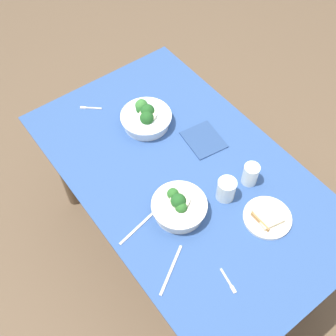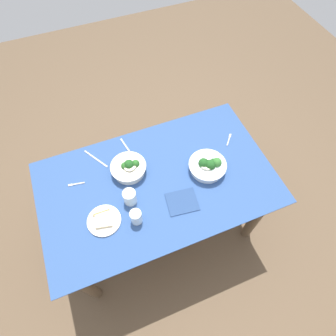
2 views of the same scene
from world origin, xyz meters
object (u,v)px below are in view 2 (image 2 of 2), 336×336
water_glass_center (130,197)px  water_glass_side (136,217)px  fork_by_near_bowl (229,139)px  table_knife_right (128,149)px  napkin_folded_upper (182,202)px  fork_by_far_bowl (76,184)px  bread_side_plate (104,220)px  table_knife_left (96,159)px  broccoli_bowl_near (129,168)px  broccoli_bowl_far (208,166)px

water_glass_center → water_glass_side: same height
fork_by_near_bowl → table_knife_right: size_ratio=0.43×
water_glass_center → fork_by_near_bowl: size_ratio=1.17×
table_knife_right → napkin_folded_upper: napkin_folded_upper is taller
water_glass_center → fork_by_far_bowl: size_ratio=0.99×
bread_side_plate → table_knife_left: (-0.06, -0.42, -0.01)m
broccoli_bowl_near → fork_by_near_bowl: broccoli_bowl_near is taller
broccoli_bowl_near → fork_by_far_bowl: broccoli_bowl_near is taller
bread_side_plate → broccoli_bowl_near: bearing=-131.9°
fork_by_near_bowl → fork_by_far_bowl: bearing=128.7°
bread_side_plate → table_knife_left: 0.43m
broccoli_bowl_near → fork_by_far_bowl: 0.33m
broccoli_bowl_far → table_knife_left: bearing=-28.1°
fork_by_near_bowl → table_knife_left: size_ratio=0.42×
fork_by_far_bowl → napkin_folded_upper: size_ratio=0.56×
water_glass_side → fork_by_near_bowl: size_ratio=1.16×
broccoli_bowl_near → water_glass_side: broccoli_bowl_near is taller
broccoli_bowl_far → table_knife_right: broccoli_bowl_far is taller
fork_by_far_bowl → water_glass_center: bearing=150.8°
water_glass_center → water_glass_side: size_ratio=1.01×
fork_by_far_bowl → fork_by_near_bowl: 1.02m
table_knife_left → napkin_folded_upper: (-0.39, 0.48, 0.00)m
bread_side_plate → water_glass_side: water_glass_side is taller
water_glass_side → table_knife_left: (0.11, -0.49, -0.05)m
broccoli_bowl_far → napkin_folded_upper: bearing=32.1°
fork_by_near_bowl → napkin_folded_upper: (0.47, 0.30, 0.00)m
broccoli_bowl_far → table_knife_left: size_ratio=1.14×
broccoli_bowl_far → table_knife_right: size_ratio=1.17×
broccoli_bowl_near → table_knife_right: size_ratio=1.10×
table_knife_left → broccoli_bowl_near: bearing=14.5°
fork_by_far_bowl → fork_by_near_bowl: size_ratio=1.18×
fork_by_near_bowl → table_knife_right: (0.65, -0.17, -0.00)m
broccoli_bowl_far → napkin_folded_upper: 0.28m
water_glass_side → napkin_folded_upper: (-0.28, -0.01, -0.05)m
napkin_folded_upper → fork_by_near_bowl: bearing=-147.1°
broccoli_bowl_far → fork_by_near_bowl: size_ratio=2.74×
broccoli_bowl_near → bread_side_plate: (0.23, 0.26, -0.03)m
bread_side_plate → fork_by_far_bowl: (0.10, -0.29, -0.01)m
water_glass_side → broccoli_bowl_near: bearing=-100.3°
table_knife_left → fork_by_far_bowl: bearing=-80.5°
bread_side_plate → water_glass_center: (-0.18, -0.06, 0.04)m
broccoli_bowl_near → napkin_folded_upper: broccoli_bowl_near is taller
bread_side_plate → napkin_folded_upper: bearing=173.0°
table_knife_left → table_knife_right: (-0.21, 0.00, 0.00)m
broccoli_bowl_far → napkin_folded_upper: size_ratio=1.31×
bread_side_plate → fork_by_far_bowl: bread_side_plate is taller
fork_by_far_bowl → table_knife_right: 0.39m
broccoli_bowl_near → bread_side_plate: size_ratio=1.15×
table_knife_right → water_glass_center: bearing=-25.4°
broccoli_bowl_near → table_knife_left: size_ratio=1.08×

